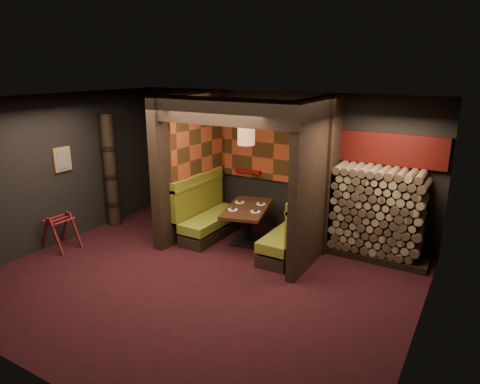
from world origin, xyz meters
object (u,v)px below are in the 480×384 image
at_px(dining_table, 247,219).
at_px(luggage_rack, 61,231).
at_px(pendant_lamp, 246,132).
at_px(booth_bench_right, 294,235).
at_px(firewood_stack, 382,214).
at_px(booth_bench_left, 208,216).
at_px(totem_column, 111,172).

distance_m(dining_table, luggage_rack, 3.53).
bearing_deg(luggage_rack, pendant_lamp, 34.53).
relative_size(booth_bench_right, luggage_rack, 2.25).
bearing_deg(dining_table, booth_bench_right, -4.18).
distance_m(booth_bench_right, firewood_stack, 1.58).
height_order(booth_bench_left, totem_column, totem_column).
xyz_separation_m(pendant_lamp, totem_column, (-2.96, -0.57, -0.98)).
xyz_separation_m(pendant_lamp, firewood_stack, (2.38, 0.68, -1.35)).
xyz_separation_m(booth_bench_left, pendant_lamp, (0.87, 0.02, 1.77)).
relative_size(pendant_lamp, firewood_stack, 0.53).
relative_size(booth_bench_left, luggage_rack, 2.25).
bearing_deg(totem_column, luggage_rack, -86.74).
distance_m(totem_column, firewood_stack, 5.49).
bearing_deg(booth_bench_right, dining_table, 175.82).
bearing_deg(pendant_lamp, totem_column, -169.01).
height_order(booth_bench_left, pendant_lamp, pendant_lamp).
relative_size(booth_bench_right, firewood_stack, 0.92).
bearing_deg(pendant_lamp, booth_bench_left, -178.37).
xyz_separation_m(booth_bench_left, booth_bench_right, (1.89, 0.00, 0.00)).
height_order(booth_bench_right, luggage_rack, booth_bench_right).
bearing_deg(booth_bench_right, booth_bench_left, 180.00).
relative_size(booth_bench_left, pendant_lamp, 1.76).
relative_size(dining_table, firewood_stack, 0.88).
bearing_deg(luggage_rack, booth_bench_right, 26.63).
height_order(booth_bench_left, booth_bench_right, same).
height_order(booth_bench_right, pendant_lamp, pendant_lamp).
distance_m(pendant_lamp, firewood_stack, 2.81).
relative_size(luggage_rack, firewood_stack, 0.41).
relative_size(booth_bench_left, dining_table, 1.05).
bearing_deg(luggage_rack, dining_table, 35.20).
relative_size(luggage_rack, totem_column, 0.30).
distance_m(booth_bench_left, totem_column, 2.30).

